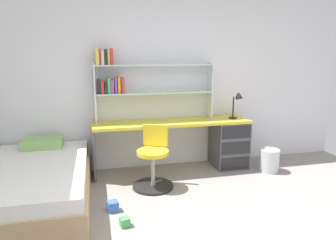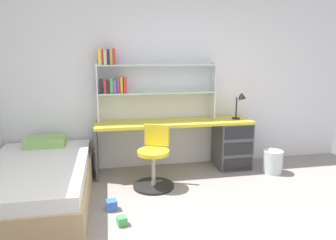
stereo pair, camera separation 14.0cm
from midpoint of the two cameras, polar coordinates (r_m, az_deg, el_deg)
name	(u,v)px [view 2 (the right image)]	position (r m, az deg, el deg)	size (l,w,h in m)	color
room_shell	(73,89)	(3.14, -15.86, 5.58)	(5.66, 6.14, 2.66)	silver
desk	(215,140)	(4.61, 9.49, -3.69)	(2.22, 0.50, 0.73)	gold
bookshelf_hutch	(139,80)	(4.33, -4.52, 7.44)	(1.67, 0.22, 1.00)	silver
desk_lamp	(242,102)	(4.60, 14.26, 3.26)	(0.20, 0.17, 0.38)	black
swivel_chair	(154,163)	(3.95, -1.57, -8.00)	(0.52, 0.52, 0.78)	black
bed_platform	(36,183)	(3.81, -22.13, -10.78)	(1.17, 1.93, 0.59)	tan
waste_bin	(272,162)	(4.71, 19.51, -7.24)	(0.28, 0.28, 0.32)	silver
toy_block_green_0	(122,221)	(3.23, -7.18, -18.00)	(0.09, 0.09, 0.09)	#479E51
toy_block_blue_3	(112,205)	(3.52, -9.19, -15.23)	(0.11, 0.11, 0.11)	#3860B7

